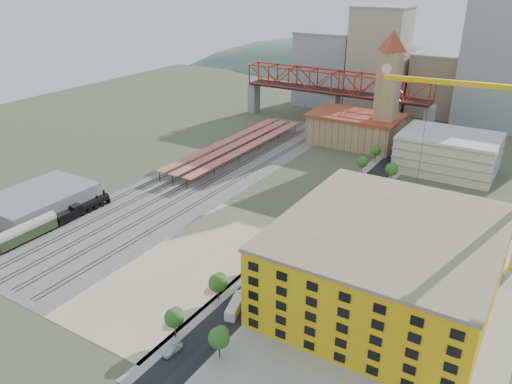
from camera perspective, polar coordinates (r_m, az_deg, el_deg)
The scene contains 32 objects.
ground at distance 149.60m, azimuth 1.35°, elevation -3.20°, with size 400.00×400.00×0.00m, color #474C38.
ballast_strip at distance 181.16m, azimuth -5.69°, elevation 1.69°, with size 36.00×165.00×0.06m, color #605E59.
dirt_lot at distance 129.07m, azimuth -7.37°, elevation -8.17°, with size 28.00×67.00×0.06m, color tan.
street_asphalt at distance 155.48m, azimuth 9.27°, elevation -2.42°, with size 12.00×170.00×0.06m, color black.
sidewalk_west at distance 157.37m, azimuth 7.43°, elevation -1.97°, with size 3.00×170.00×0.04m, color gray.
sidewalk_east at distance 153.78m, azimuth 11.15°, elevation -2.88°, with size 3.00×170.00×0.04m, color gray.
construction_pad at distance 119.08m, azimuth 15.62°, elevation -12.02°, with size 50.00×90.00×0.06m, color gray.
rail_tracks at distance 182.14m, azimuth -6.15°, elevation 1.84°, with size 26.56×160.00×0.18m.
platform_canopies at distance 203.48m, azimuth -2.21°, elevation 5.51°, with size 16.00×80.00×4.12m.
station_hall at distance 218.69m, azimuth 11.23°, elevation 7.12°, with size 38.00×24.00×13.10m.
clock_tower at distance 207.65m, azimuth 14.92°, elevation 12.17°, with size 12.00×12.00×52.00m.
parking_garage at distance 197.46m, azimuth 21.10°, elevation 4.22°, with size 34.00×26.00×14.00m, color silver.
truss_bridge at distance 243.61m, azimuth 9.00°, elevation 11.95°, with size 94.00×9.60×25.60m.
construction_building at distance 114.58m, azimuth 14.70°, elevation -7.82°, with size 44.60×50.60×18.80m.
warehouse at distance 170.90m, azimuth -23.60°, elevation -0.81°, with size 22.00×32.00×5.00m, color gray.
street_trees at distance 147.22m, azimuth 7.73°, elevation -3.91°, with size 15.40×124.40×8.00m.
skyline at distance 268.13m, azimuth 18.87°, elevation 12.93°, with size 133.00×46.00×60.00m.
distant_hills at distance 403.80m, azimuth 26.22°, elevation -0.14°, with size 647.00×264.00×227.00m.
locomotive at distance 161.35m, azimuth -19.00°, elevation -1.70°, with size 2.74×21.17×5.29m.
coach at distance 150.84m, azimuth -24.72°, elevation -4.08°, with size 3.04×17.64×5.54m.
site_trailer_a at distance 111.89m, azimuth -2.38°, elevation -12.89°, with size 2.25×8.57×2.34m, color silver.
site_trailer_b at distance 117.36m, azimuth -0.12°, elevation -10.79°, with size 2.58×9.81×2.68m, color silver.
site_trailer_c at distance 127.11m, azimuth 3.07°, elevation -7.91°, with size 2.33×8.84×2.42m, color silver.
site_trailer_d at distance 138.74m, azimuth 6.08°, elevation -5.08°, with size 2.38×9.03×2.47m, color silver.
car_0 at distance 102.98m, azimuth -9.54°, elevation -17.37°, with size 1.82×4.53×1.54m, color silver.
car_1 at distance 129.88m, azimuth 2.27°, elevation -7.37°, with size 1.60×4.60×1.52m, color #9B9BA0.
car_2 at distance 149.43m, azimuth 6.99°, elevation -3.11°, with size 2.39×5.19×1.44m, color black.
car_3 at distance 170.69m, azimuth 10.61°, elevation 0.22°, with size 2.16×5.32×1.54m, color navy.
car_4 at distance 120.01m, azimuth 2.39°, elevation -10.30°, with size 1.71×4.26×1.45m, color silver.
car_5 at distance 126.91m, azimuth 4.48°, elevation -8.25°, with size 1.62×4.65×1.53m, color #ABACB1.
car_6 at distance 161.73m, azimuth 11.48°, elevation -1.26°, with size 2.32×5.03×1.40m, color black.
car_7 at distance 178.06m, azimuth 13.65°, elevation 0.97°, with size 2.21×5.43×1.58m, color navy.
Camera 1 is at (66.80, -115.21, 68.15)m, focal length 35.00 mm.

